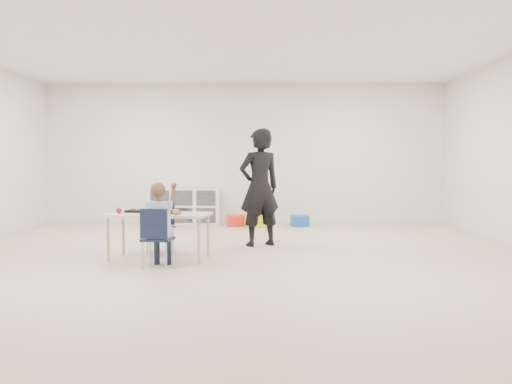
{
  "coord_description": "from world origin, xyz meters",
  "views": [
    {
      "loc": [
        0.35,
        -6.41,
        1.19
      ],
      "look_at": [
        0.27,
        0.07,
        0.85
      ],
      "focal_mm": 38.0,
      "sensor_mm": 36.0,
      "label": 1
    }
  ],
  "objects_px": {
    "cubby_shelf": "(184,206)",
    "table": "(159,236)",
    "child": "(158,221)",
    "chair_near": "(158,238)",
    "adult": "(259,187)"
  },
  "relations": [
    {
      "from": "cubby_shelf",
      "to": "table",
      "type": "bearing_deg",
      "value": -86.22
    },
    {
      "from": "table",
      "to": "child",
      "type": "xyz_separation_m",
      "value": [
        0.09,
        -0.55,
        0.25
      ]
    },
    {
      "from": "child",
      "to": "chair_near",
      "type": "bearing_deg",
      "value": 0.0
    },
    {
      "from": "child",
      "to": "cubby_shelf",
      "type": "xyz_separation_m",
      "value": [
        -0.35,
        4.55,
        -0.19
      ]
    },
    {
      "from": "table",
      "to": "chair_near",
      "type": "height_order",
      "value": "chair_near"
    },
    {
      "from": "table",
      "to": "child",
      "type": "distance_m",
      "value": 0.61
    },
    {
      "from": "chair_near",
      "to": "child",
      "type": "height_order",
      "value": "child"
    },
    {
      "from": "table",
      "to": "child",
      "type": "height_order",
      "value": "child"
    },
    {
      "from": "child",
      "to": "adult",
      "type": "distance_m",
      "value": 2.05
    },
    {
      "from": "child",
      "to": "cubby_shelf",
      "type": "distance_m",
      "value": 4.57
    },
    {
      "from": "table",
      "to": "child",
      "type": "relative_size",
      "value": 1.21
    },
    {
      "from": "table",
      "to": "cubby_shelf",
      "type": "bearing_deg",
      "value": 100.38
    },
    {
      "from": "child",
      "to": "cubby_shelf",
      "type": "height_order",
      "value": "child"
    },
    {
      "from": "chair_near",
      "to": "adult",
      "type": "height_order",
      "value": "adult"
    },
    {
      "from": "table",
      "to": "child",
      "type": "bearing_deg",
      "value": -74.26
    }
  ]
}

